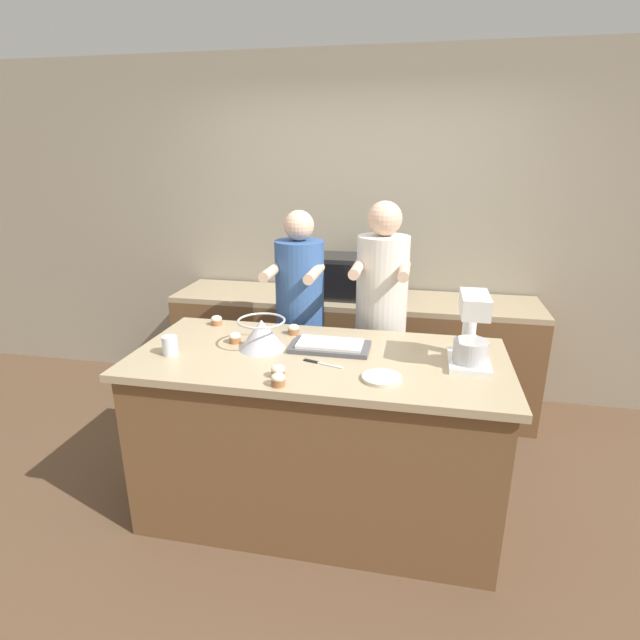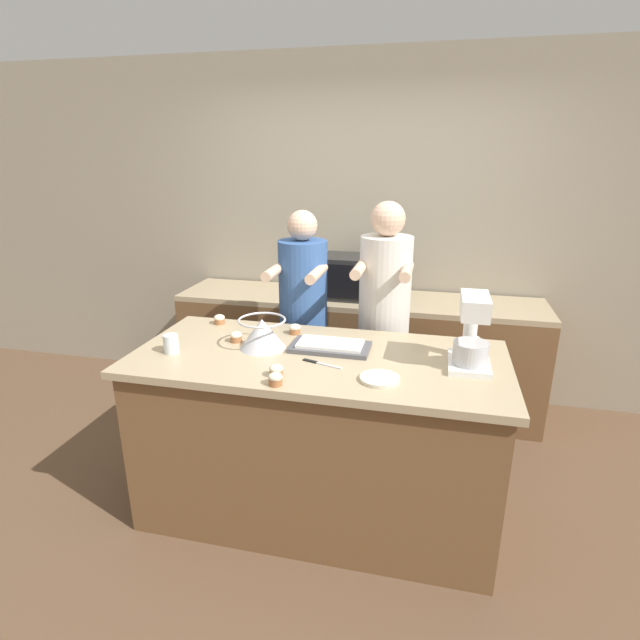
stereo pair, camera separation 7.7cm
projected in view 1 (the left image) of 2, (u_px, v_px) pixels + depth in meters
The scene contains 19 objects.
ground_plane at pixel (318, 506), 2.91m from camera, with size 16.00×16.00×0.00m, color brown.
back_wall at pixel (360, 232), 4.04m from camera, with size 10.00×0.06×2.70m.
island_counter at pixel (318, 435), 2.76m from camera, with size 1.95×0.90×0.96m.
back_counter at pixel (352, 351), 4.00m from camera, with size 2.80×0.60×0.90m.
person_left at pixel (300, 327), 3.32m from camera, with size 0.33×0.50×1.63m.
person_right at pixel (380, 327), 3.21m from camera, with size 0.34×0.50×1.69m.
stand_mixer at pixel (471, 334), 2.44m from camera, with size 0.20×0.30×0.37m.
mixing_bowl at pixel (262, 333), 2.67m from camera, with size 0.26×0.26×0.16m.
baking_tray at pixel (330, 346), 2.68m from camera, with size 0.42×0.22×0.04m.
microwave_oven at pixel (354, 277), 3.80m from camera, with size 0.56×0.36×0.32m.
drinking_glass at pixel (170, 345), 2.60m from camera, with size 0.08×0.08×0.10m.
small_plate at pixel (382, 378), 2.33m from camera, with size 0.19×0.19×0.02m.
knife at pixel (321, 363), 2.50m from camera, with size 0.22×0.08×0.01m.
cupcake_0 at pixel (235, 338), 2.77m from camera, with size 0.07×0.07×0.06m.
cupcake_1 at pixel (216, 320), 3.06m from camera, with size 0.07×0.07×0.06m.
cupcake_2 at pixel (472, 339), 2.75m from camera, with size 0.07×0.07×0.06m.
cupcake_3 at pixel (278, 380), 2.26m from camera, with size 0.07×0.07×0.06m.
cupcake_4 at pixel (278, 371), 2.35m from camera, with size 0.07×0.07×0.06m.
cupcake_5 at pixel (293, 329), 2.90m from camera, with size 0.07×0.07×0.06m.
Camera 1 is at (0.49, -2.36, 1.96)m, focal length 28.00 mm.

